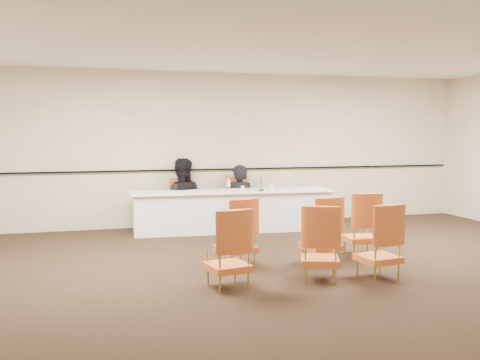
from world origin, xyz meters
name	(u,v)px	position (x,y,z in m)	size (l,w,h in m)	color
floor	(311,273)	(0.00, 0.00, 0.00)	(10.00, 10.00, 0.00)	black
ceiling	(314,39)	(0.00, 0.00, 3.00)	(10.00, 10.00, 0.00)	white
wall_back	(232,149)	(0.00, 4.00, 1.50)	(10.00, 0.04, 3.00)	beige
wall_rail	(233,169)	(0.00, 3.96, 1.10)	(9.80, 0.04, 0.03)	black
panel_table	(232,211)	(-0.21, 3.20, 0.37)	(3.74, 0.86, 0.75)	white
panelist_main	(239,208)	(0.07, 3.74, 0.34)	(0.63, 0.41, 1.72)	black
panelist_main_chair	(239,201)	(0.07, 3.74, 0.47)	(0.50, 0.50, 0.95)	#C94B24
panelist_second	(181,204)	(-1.07, 3.81, 0.46)	(0.85, 0.67, 1.76)	black
panelist_second_chair	(181,203)	(-1.07, 3.81, 0.47)	(0.50, 0.50, 0.95)	#C94B24
papers	(260,190)	(0.30, 3.12, 0.75)	(0.30, 0.22, 0.00)	white
microphone	(261,183)	(0.29, 3.03, 0.90)	(0.11, 0.21, 0.30)	black
water_bottle	(228,185)	(-0.31, 3.10, 0.87)	(0.08, 0.08, 0.25)	#16757D
drinking_glass	(243,188)	(-0.05, 3.08, 0.80)	(0.06, 0.06, 0.10)	white
coffee_cup	(271,187)	(0.51, 3.08, 0.81)	(0.08, 0.08, 0.12)	silver
aud_chair_front_left	(236,232)	(-0.86, 0.60, 0.47)	(0.50, 0.50, 0.95)	#C94B24
aud_chair_front_mid	(321,230)	(0.32, 0.42, 0.47)	(0.50, 0.50, 0.95)	#C94B24
aud_chair_front_right	(361,224)	(1.12, 0.74, 0.47)	(0.50, 0.50, 0.95)	#C94B24
aud_chair_back_left	(228,248)	(-1.22, -0.34, 0.47)	(0.50, 0.50, 0.95)	#C94B24
aud_chair_back_mid	(320,242)	(-0.04, -0.34, 0.47)	(0.50, 0.50, 0.95)	#C94B24
aud_chair_back_right	(378,240)	(0.71, -0.44, 0.47)	(0.50, 0.50, 0.95)	#C94B24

